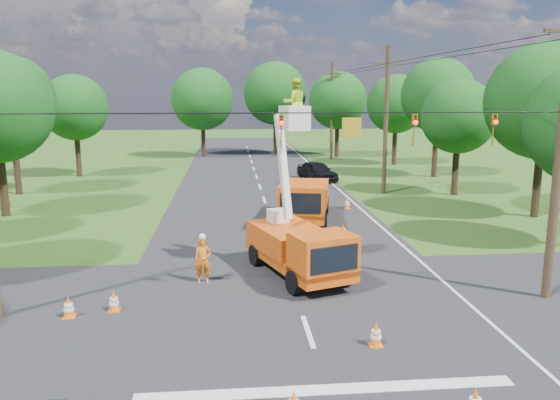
{
  "coord_description": "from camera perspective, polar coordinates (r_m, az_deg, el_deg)",
  "views": [
    {
      "loc": [
        -2.19,
        -14.76,
        6.92
      ],
      "look_at": [
        -0.17,
        6.98,
        2.6
      ],
      "focal_mm": 35.0,
      "sensor_mm": 36.0,
      "label": 1
    }
  ],
  "objects": [
    {
      "name": "road_cross",
      "position": [
        18.26,
        2.03,
        -11.08
      ],
      "size": [
        56.0,
        10.0,
        0.07
      ],
      "primitive_type": "cube",
      "color": "black",
      "rests_on": "ground"
    },
    {
      "name": "road_main",
      "position": [
        35.51,
        -1.66,
        -0.06
      ],
      "size": [
        12.0,
        100.0,
        0.06
      ],
      "primitive_type": "cube",
      "color": "black",
      "rests_on": "ground"
    },
    {
      "name": "ground_worker",
      "position": [
        20.3,
        -8.05,
        -6.26
      ],
      "size": [
        0.64,
        0.43,
        1.74
      ],
      "primitive_type": "imported",
      "rotation": [
        0.0,
        0.0,
        0.03
      ],
      "color": "orange",
      "rests_on": "ground"
    },
    {
      "name": "tree_far_a",
      "position": [
        59.83,
        -8.13,
        10.37
      ],
      "size": [
        6.6,
        6.6,
        9.5
      ],
      "color": "#382616",
      "rests_on": "ground"
    },
    {
      "name": "edge_line",
      "position": [
        36.29,
        7.2,
        0.1
      ],
      "size": [
        0.12,
        90.0,
        0.02
      ],
      "primitive_type": "cube",
      "color": "silver",
      "rests_on": "ground"
    },
    {
      "name": "bucket_truck",
      "position": [
        20.6,
        1.99,
        -3.76
      ],
      "size": [
        3.81,
        6.02,
        7.44
      ],
      "rotation": [
        0.0,
        0.0,
        0.33
      ],
      "color": "orange",
      "rests_on": "ground"
    },
    {
      "name": "pole_right_mid",
      "position": [
        38.33,
        11.02,
        8.27
      ],
      "size": [
        1.8,
        0.3,
        10.0
      ],
      "color": "#4C3823",
      "rests_on": "ground"
    },
    {
      "name": "pole_right_far",
      "position": [
        57.79,
        5.44,
        9.33
      ],
      "size": [
        1.8,
        0.3,
        10.0
      ],
      "color": "#4C3823",
      "rests_on": "ground"
    },
    {
      "name": "traffic_cone_7",
      "position": [
        33.1,
        7.04,
        -0.33
      ],
      "size": [
        0.38,
        0.38,
        0.71
      ],
      "color": "orange",
      "rests_on": "ground"
    },
    {
      "name": "traffic_cone_4",
      "position": [
        18.52,
        -16.97,
        -10.07
      ],
      "size": [
        0.38,
        0.38,
        0.71
      ],
      "color": "orange",
      "rests_on": "ground"
    },
    {
      "name": "tree_right_e",
      "position": [
        54.19,
        12.04,
        9.77
      ],
      "size": [
        5.6,
        5.6,
        8.63
      ],
      "color": "#382616",
      "rests_on": "ground"
    },
    {
      "name": "traffic_cone_2",
      "position": [
        22.9,
        3.55,
        -5.48
      ],
      "size": [
        0.38,
        0.38,
        0.71
      ],
      "color": "orange",
      "rests_on": "ground"
    },
    {
      "name": "ground",
      "position": [
        35.51,
        -1.66,
        -0.06
      ],
      "size": [
        140.0,
        140.0,
        0.0
      ],
      "primitive_type": "plane",
      "color": "#2B5419",
      "rests_on": "ground"
    },
    {
      "name": "distant_car",
      "position": [
        43.53,
        3.92,
        3.04
      ],
      "size": [
        3.17,
        4.86,
        1.54
      ],
      "primitive_type": "imported",
      "rotation": [
        0.0,
        0.0,
        0.33
      ],
      "color": "black",
      "rests_on": "ground"
    },
    {
      "name": "tree_right_b",
      "position": [
        33.51,
        25.93,
        9.25
      ],
      "size": [
        6.4,
        6.4,
        9.65
      ],
      "color": "#382616",
      "rests_on": "ground"
    },
    {
      "name": "traffic_cone_8",
      "position": [
        15.71,
        9.99,
        -13.67
      ],
      "size": [
        0.38,
        0.38,
        0.71
      ],
      "color": "orange",
      "rests_on": "ground"
    },
    {
      "name": "tree_far_b",
      "position": [
        61.98,
        -0.51,
        11.08
      ],
      "size": [
        7.0,
        7.0,
        10.32
      ],
      "color": "#382616",
      "rests_on": "ground"
    },
    {
      "name": "traffic_cone_3",
      "position": [
        26.47,
        6.6,
        -3.24
      ],
      "size": [
        0.38,
        0.38,
        0.71
      ],
      "color": "orange",
      "rests_on": "ground"
    },
    {
      "name": "tree_far_c",
      "position": [
        59.92,
        6.05,
        10.3
      ],
      "size": [
        6.2,
        6.2,
        9.18
      ],
      "color": "#382616",
      "rests_on": "ground"
    },
    {
      "name": "signal_span",
      "position": [
        17.36,
        9.53,
        7.6
      ],
      "size": [
        18.0,
        0.29,
        1.07
      ],
      "color": "black",
      "rests_on": "ground"
    },
    {
      "name": "tree_left_f",
      "position": [
        48.45,
        -20.65,
        9.02
      ],
      "size": [
        5.4,
        5.4,
        8.4
      ],
      "color": "#382616",
      "rests_on": "ground"
    },
    {
      "name": "stop_bar",
      "position": [
        13.65,
        4.96,
        -19.31
      ],
      "size": [
        9.0,
        0.45,
        0.02
      ],
      "primitive_type": "cube",
      "color": "silver",
      "rests_on": "ground"
    },
    {
      "name": "second_truck",
      "position": [
        29.39,
        2.54,
        0.02
      ],
      "size": [
        3.53,
        6.66,
        2.37
      ],
      "rotation": [
        0.0,
        0.0,
        -0.2
      ],
      "color": "orange",
      "rests_on": "ground"
    },
    {
      "name": "pole_right_near",
      "position": [
        19.96,
        27.21,
        4.75
      ],
      "size": [
        1.8,
        0.3,
        10.0
      ],
      "color": "#4C3823",
      "rests_on": "ground"
    },
    {
      "name": "tree_right_c",
      "position": [
        38.97,
        18.16,
        8.27
      ],
      "size": [
        5.0,
        5.0,
        7.83
      ],
      "color": "#382616",
      "rests_on": "ground"
    },
    {
      "name": "tree_right_d",
      "position": [
        46.94,
        16.19,
        10.45
      ],
      "size": [
        6.0,
        6.0,
        9.7
      ],
      "color": "#382616",
      "rests_on": "ground"
    },
    {
      "name": "traffic_cone_5",
      "position": [
        18.46,
        -21.21,
        -10.42
      ],
      "size": [
        0.38,
        0.38,
        0.71
      ],
      "color": "orange",
      "rests_on": "ground"
    },
    {
      "name": "tree_left_e",
      "position": [
        41.42,
        -26.34,
        9.45
      ],
      "size": [
        5.8,
        5.8,
        9.41
      ],
      "color": "#382616",
      "rests_on": "ground"
    }
  ]
}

